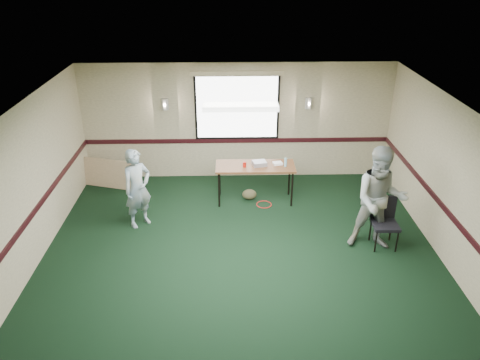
{
  "coord_description": "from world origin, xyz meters",
  "views": [
    {
      "loc": [
        -0.19,
        -6.14,
        4.85
      ],
      "look_at": [
        0.0,
        1.3,
        1.2
      ],
      "focal_mm": 35.0,
      "sensor_mm": 36.0,
      "label": 1
    }
  ],
  "objects_px": {
    "conference_chair": "(384,218)",
    "person_left": "(138,188)",
    "projector": "(259,163)",
    "person_right": "(380,200)",
    "folding_table": "(255,168)"
  },
  "relations": [
    {
      "from": "conference_chair",
      "to": "person_left",
      "type": "bearing_deg",
      "value": 170.99
    },
    {
      "from": "projector",
      "to": "conference_chair",
      "type": "distance_m",
      "value": 2.77
    },
    {
      "from": "conference_chair",
      "to": "person_right",
      "type": "xyz_separation_m",
      "value": [
        -0.17,
        -0.1,
        0.43
      ]
    },
    {
      "from": "projector",
      "to": "person_left",
      "type": "height_order",
      "value": "person_left"
    },
    {
      "from": "projector",
      "to": "person_left",
      "type": "xyz_separation_m",
      "value": [
        -2.38,
        -0.92,
        -0.08
      ]
    },
    {
      "from": "folding_table",
      "to": "person_right",
      "type": "distance_m",
      "value": 2.75
    },
    {
      "from": "conference_chair",
      "to": "person_left",
      "type": "relative_size",
      "value": 0.58
    },
    {
      "from": "folding_table",
      "to": "projector",
      "type": "height_order",
      "value": "projector"
    },
    {
      "from": "folding_table",
      "to": "person_right",
      "type": "relative_size",
      "value": 0.86
    },
    {
      "from": "folding_table",
      "to": "conference_chair",
      "type": "height_order",
      "value": "conference_chair"
    },
    {
      "from": "projector",
      "to": "person_right",
      "type": "distance_m",
      "value": 2.68
    },
    {
      "from": "person_left",
      "to": "person_right",
      "type": "height_order",
      "value": "person_right"
    },
    {
      "from": "folding_table",
      "to": "person_right",
      "type": "xyz_separation_m",
      "value": [
        2.07,
        -1.8,
        0.2
      ]
    },
    {
      "from": "conference_chair",
      "to": "projector",
      "type": "bearing_deg",
      "value": 142.37
    },
    {
      "from": "conference_chair",
      "to": "person_right",
      "type": "relative_size",
      "value": 0.47
    }
  ]
}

